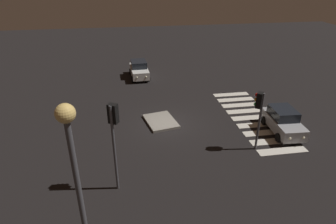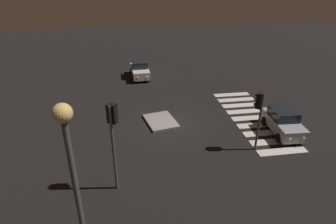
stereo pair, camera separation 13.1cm
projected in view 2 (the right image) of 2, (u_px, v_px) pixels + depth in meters
ground_plane at (168, 124)px, 21.42m from camera, size 80.00×80.00×0.00m
traffic_island at (161, 121)px, 21.64m from camera, size 3.07×2.54×0.18m
car_white at (140, 69)px, 30.26m from camera, size 3.99×1.99×1.71m
car_silver at (283, 122)px, 20.03m from camera, size 3.97×2.00×1.69m
traffic_light_west at (113, 127)px, 13.74m from camera, size 0.53×0.54×4.75m
traffic_light_south at (259, 107)px, 17.25m from camera, size 0.54×0.53×3.82m
street_lamp at (73, 172)px, 8.57m from camera, size 0.56×0.56×7.15m
crosswalk_near at (252, 118)px, 22.30m from camera, size 9.90×3.20×0.02m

